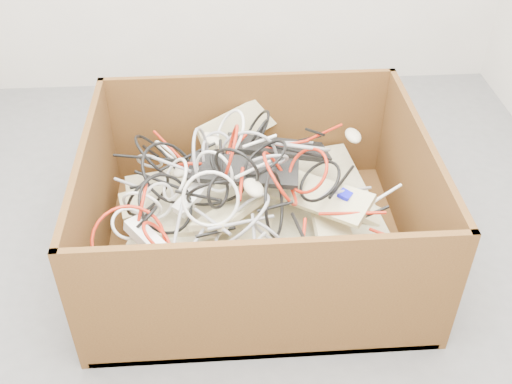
{
  "coord_description": "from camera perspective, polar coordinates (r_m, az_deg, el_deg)",
  "views": [
    {
      "loc": [
        -0.08,
        -1.73,
        1.75
      ],
      "look_at": [
        0.04,
        0.07,
        0.3
      ],
      "focal_mm": 42.8,
      "sensor_mm": 36.0,
      "label": 1
    }
  ],
  "objects": [
    {
      "name": "keyboard_pile",
      "position": [
        2.34,
        0.27,
        -0.15
      ],
      "size": [
        1.08,
        0.99,
        0.32
      ],
      "color": "beige",
      "rests_on": "cardboard_box"
    },
    {
      "name": "cardboard_box",
      "position": [
        2.41,
        -0.4,
        -3.34
      ],
      "size": [
        1.25,
        1.04,
        0.56
      ],
      "color": "#412810",
      "rests_on": "ground"
    },
    {
      "name": "mice_scatter",
      "position": [
        2.34,
        -1.15,
        2.02
      ],
      "size": [
        0.81,
        0.62,
        0.17
      ],
      "color": "beige",
      "rests_on": "keyboard_pile"
    },
    {
      "name": "ground",
      "position": [
        2.47,
        -0.83,
        -6.52
      ],
      "size": [
        3.0,
        3.0,
        0.0
      ],
      "primitive_type": "plane",
      "color": "#555658",
      "rests_on": "ground"
    },
    {
      "name": "power_strip_right",
      "position": [
        2.07,
        -9.35,
        -5.11
      ],
      "size": [
        0.23,
        0.25,
        0.09
      ],
      "primitive_type": "cube",
      "rotation": [
        -0.1,
        0.17,
        -0.85
      ],
      "color": "white",
      "rests_on": "keyboard_pile"
    },
    {
      "name": "power_strip_left",
      "position": [
        2.28,
        -4.99,
        0.64
      ],
      "size": [
        0.23,
        0.26,
        0.12
      ],
      "primitive_type": "cube",
      "rotation": [
        0.14,
        -0.26,
        0.86
      ],
      "color": "white",
      "rests_on": "keyboard_pile"
    },
    {
      "name": "cable_tangle",
      "position": [
        2.22,
        -3.6,
        1.21
      ],
      "size": [
        1.17,
        0.86,
        0.41
      ],
      "color": "silver",
      "rests_on": "keyboard_pile"
    },
    {
      "name": "vga_plug",
      "position": [
        2.23,
        8.32,
        -0.26
      ],
      "size": [
        0.06,
        0.06,
        0.03
      ],
      "primitive_type": "cube",
      "rotation": [
        0.09,
        0.14,
        -0.7
      ],
      "color": "#0E0ED2",
      "rests_on": "keyboard_pile"
    }
  ]
}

